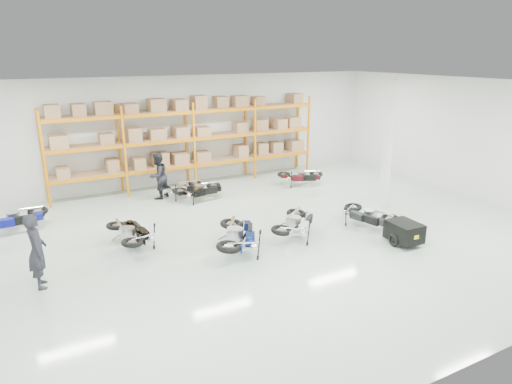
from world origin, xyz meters
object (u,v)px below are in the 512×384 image
moto_silver_left (297,219)px  moto_black_far_left (131,229)px  moto_blue_centre (239,231)px  trailer (404,232)px  moto_back_b (182,185)px  moto_back_d (301,173)px  moto_back_a (11,215)px  person_back (158,176)px  moto_back_c (199,187)px  moto_touring_right (367,211)px  person_left (37,251)px

moto_silver_left → moto_black_far_left: bearing=29.4°
moto_blue_centre → trailer: bearing=-174.8°
moto_back_b → moto_back_d: size_ratio=0.94×
moto_back_a → person_back: 5.20m
moto_back_c → moto_blue_centre: bearing=167.5°
moto_back_d → moto_black_far_left: bearing=136.0°
moto_touring_right → moto_back_c: bearing=113.5°
moto_black_far_left → moto_touring_right: 7.31m
trailer → moto_back_a: (-10.05, 6.53, 0.18)m
moto_back_c → person_left: bearing=123.5°
moto_silver_left → trailer: size_ratio=1.15×
moto_blue_centre → moto_back_b: size_ratio=1.28×
moto_blue_centre → moto_back_c: 4.95m
moto_blue_centre → moto_back_d: 7.13m
moto_silver_left → moto_touring_right: moto_silver_left is taller
moto_blue_centre → moto_touring_right: size_ratio=1.18×
person_back → trailer: bearing=89.3°
person_left → moto_back_d: bearing=-67.3°
moto_back_a → moto_back_d: (10.86, 0.11, -0.06)m
moto_blue_centre → moto_back_b: (0.29, 5.61, -0.14)m
moto_touring_right → person_back: size_ratio=0.96×
moto_back_b → moto_back_c: 0.84m
moto_back_b → moto_back_c: bearing=-151.7°
person_left → moto_back_a: bearing=6.9°
moto_silver_left → moto_back_d: bearing=-76.1°
moto_blue_centre → moto_back_d: size_ratio=1.21×
moto_touring_right → moto_back_c: moto_touring_right is taller
moto_black_far_left → person_back: 4.61m
moto_touring_right → person_back: (-5.00, 6.11, 0.37)m
trailer → moto_back_d: moto_back_d is taller
trailer → person_left: (-9.53, 2.29, 0.53)m
moto_back_d → person_back: 5.92m
moto_black_far_left → moto_back_b: bearing=-131.0°
trailer → person_back: (-5.00, 7.71, 0.50)m
moto_black_far_left → moto_back_d: bearing=-163.2°
moto_blue_centre → moto_black_far_left: (-2.58, 1.75, -0.07)m
moto_touring_right → person_left: person_left is taller
moto_back_c → moto_silver_left: bearing=-169.0°
person_back → moto_back_b: bearing=128.9°
person_back → moto_touring_right: bearing=95.6°
moto_back_d → person_left: size_ratio=0.90×
moto_silver_left → moto_back_a: size_ratio=1.00×
moto_touring_right → person_left: bearing=163.5°
moto_back_c → moto_back_d: size_ratio=1.02×
moto_back_a → moto_back_b: bearing=-82.8°
moto_silver_left → moto_back_c: (-1.26, 4.77, -0.05)m
moto_back_a → moto_back_c: bearing=-89.8°
moto_silver_left → trailer: moto_silver_left is taller
trailer → person_left: 9.82m
moto_silver_left → person_back: person_back is taller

